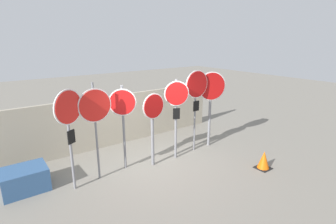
% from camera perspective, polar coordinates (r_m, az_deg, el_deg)
% --- Properties ---
extents(ground_plane, '(40.00, 40.00, 0.00)m').
position_cam_1_polar(ground_plane, '(7.84, -2.93, -11.23)').
color(ground_plane, gray).
extents(fence_back, '(7.60, 0.12, 1.72)m').
position_cam_1_polar(fence_back, '(9.20, -10.13, -1.49)').
color(fence_back, '#A89E89').
rests_on(fence_back, ground).
extents(stop_sign_0, '(0.73, 0.42, 2.48)m').
position_cam_1_polar(stop_sign_0, '(6.33, -20.75, -1.08)').
color(stop_sign_0, slate).
rests_on(stop_sign_0, ground).
extents(stop_sign_1, '(0.85, 0.11, 2.55)m').
position_cam_1_polar(stop_sign_1, '(6.62, -15.57, 0.27)').
color(stop_sign_1, slate).
rests_on(stop_sign_1, ground).
extents(stop_sign_2, '(0.65, 0.37, 2.37)m').
position_cam_1_polar(stop_sign_2, '(7.08, -9.81, 0.28)').
color(stop_sign_2, slate).
rests_on(stop_sign_2, ground).
extents(stop_sign_3, '(0.71, 0.18, 2.13)m').
position_cam_1_polar(stop_sign_3, '(7.23, -3.25, -1.19)').
color(stop_sign_3, slate).
rests_on(stop_sign_3, ground).
extents(stop_sign_4, '(0.68, 0.32, 2.43)m').
position_cam_1_polar(stop_sign_4, '(7.60, 1.83, 1.73)').
color(stop_sign_4, slate).
rests_on(stop_sign_4, ground).
extents(stop_sign_5, '(0.86, 0.12, 2.63)m').
position_cam_1_polar(stop_sign_5, '(8.16, 6.23, 4.59)').
color(stop_sign_5, slate).
rests_on(stop_sign_5, ground).
extents(stop_sign_6, '(0.87, 0.39, 2.53)m').
position_cam_1_polar(stop_sign_6, '(8.63, 9.38, 3.87)').
color(stop_sign_6, slate).
rests_on(stop_sign_6, ground).
extents(traffic_cone_0, '(0.40, 0.40, 0.52)m').
position_cam_1_polar(traffic_cone_0, '(7.95, 20.12, -9.80)').
color(traffic_cone_0, black).
rests_on(traffic_cone_0, ground).
extents(storage_crate, '(1.01, 0.80, 0.56)m').
position_cam_1_polar(storage_crate, '(7.36, -28.73, -12.74)').
color(storage_crate, '#335684').
rests_on(storage_crate, ground).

